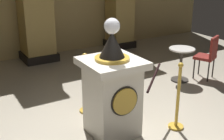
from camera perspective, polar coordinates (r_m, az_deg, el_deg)
name	(u,v)px	position (r m, az deg, el deg)	size (l,w,h in m)	color
pedestal_clock	(112,90)	(4.32, 0.03, -3.90)	(0.81, 0.81, 1.74)	silver
stanchion_near	(177,106)	(4.70, 12.36, -6.64)	(0.24, 0.24, 1.07)	gold
stanchion_far	(86,92)	(5.10, -5.02, -4.13)	(0.24, 0.24, 1.05)	gold
velvet_rope	(130,74)	(4.68, 3.39, -0.80)	(1.11, 1.12, 0.22)	black
cafe_table	(181,60)	(6.56, 13.03, 1.83)	(0.54, 0.54, 0.73)	#332D28
cafe_chair_red	(209,54)	(6.79, 17.94, 2.97)	(0.53, 0.53, 0.96)	black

